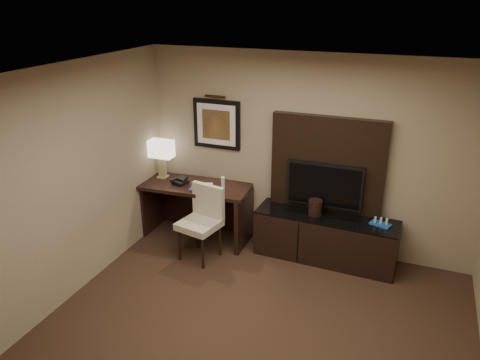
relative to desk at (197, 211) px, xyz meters
The scene contains 17 objects.
ceiling 3.48m from the desk, 55.10° to the right, with size 4.50×5.00×0.01m, color silver.
wall_back 1.80m from the desk, 13.13° to the left, with size 4.50×0.01×2.70m, color gray.
wall_left 2.46m from the desk, 109.23° to the right, with size 0.01×5.00×2.70m, color gray.
desk is the anchor object (origin of this frame).
credenza 1.89m from the desk, ahead, with size 1.86×0.52×0.64m, color black.
tv_wall_panel 2.01m from the desk, ahead, with size 1.50×0.12×1.30m, color black.
tv 1.91m from the desk, ahead, with size 1.00×0.08×0.60m, color black.
artwork 1.30m from the desk, 58.63° to the left, with size 0.70×0.04×0.70m, color black.
picture_light 1.67m from the desk, 55.41° to the left, with size 0.04×0.04×0.30m, color #422815.
desk_chair 0.62m from the desk, 60.41° to the right, with size 0.49×0.57×1.02m, color beige, non-canonical shape.
table_lamp 0.92m from the desk, behind, with size 0.36×0.20×0.58m, color tan, non-canonical shape.
desk_phone 0.51m from the desk, 167.10° to the right, with size 0.19×0.17×0.10m, color black, non-canonical shape.
blue_folder 0.44m from the desk, 31.87° to the right, with size 0.23×0.31×0.02m, color #1B5AB4.
book 0.54m from the desk, 32.25° to the right, with size 0.17×0.02×0.23m, color tan.
water_bottle 0.64m from the desk, ahead, with size 0.05×0.05×0.16m, color silver.
ice_bucket 1.76m from the desk, ahead, with size 0.18×0.18×0.20m, color black.
minibar_tray 2.58m from the desk, ahead, with size 0.25×0.15×0.09m, color #194EA3, non-canonical shape.
Camera 1 is at (1.33, -3.35, 3.39)m, focal length 35.00 mm.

